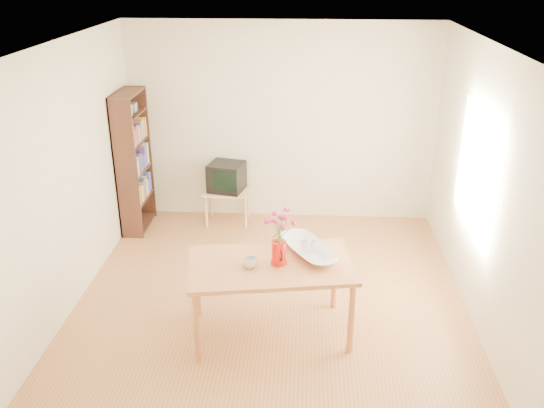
# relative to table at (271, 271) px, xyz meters

# --- Properties ---
(room) EXTENTS (4.50, 4.50, 4.50)m
(room) POSITION_rel_table_xyz_m (-0.01, 0.48, 0.63)
(room) COLOR #A16639
(room) RESTS_ON ground
(table) EXTENTS (1.60, 1.08, 0.75)m
(table) POSITION_rel_table_xyz_m (0.00, 0.00, 0.00)
(table) COLOR #B66F3E
(table) RESTS_ON ground
(tv_stand) EXTENTS (0.60, 0.45, 0.46)m
(tv_stand) POSITION_rel_table_xyz_m (-0.74, 2.45, -0.29)
(tv_stand) COLOR tan
(tv_stand) RESTS_ON ground
(bookshelf) EXTENTS (0.28, 0.70, 1.80)m
(bookshelf) POSITION_rel_table_xyz_m (-1.88, 2.23, 0.17)
(bookshelf) COLOR black
(bookshelf) RESTS_ON ground
(pitcher) EXTENTS (0.15, 0.22, 0.23)m
(pitcher) POSITION_rel_table_xyz_m (0.07, 0.01, 0.18)
(pitcher) COLOR red
(pitcher) RESTS_ON table
(flowers) EXTENTS (0.26, 0.26, 0.36)m
(flowers) POSITION_rel_table_xyz_m (0.07, 0.01, 0.47)
(flowers) COLOR #D83273
(flowers) RESTS_ON pitcher
(mug) EXTENTS (0.17, 0.17, 0.10)m
(mug) POSITION_rel_table_xyz_m (-0.18, -0.08, 0.12)
(mug) COLOR white
(mug) RESTS_ON table
(bowl) EXTENTS (0.67, 0.67, 0.46)m
(bowl) POSITION_rel_table_xyz_m (0.34, 0.22, 0.31)
(bowl) COLOR white
(bowl) RESTS_ON table
(teacup_a) EXTENTS (0.09, 0.09, 0.07)m
(teacup_a) POSITION_rel_table_xyz_m (0.30, 0.22, 0.26)
(teacup_a) COLOR white
(teacup_a) RESTS_ON bowl
(teacup_b) EXTENTS (0.09, 0.09, 0.06)m
(teacup_b) POSITION_rel_table_xyz_m (0.38, 0.24, 0.26)
(teacup_b) COLOR white
(teacup_b) RESTS_ON bowl
(television) EXTENTS (0.51, 0.48, 0.37)m
(television) POSITION_rel_table_xyz_m (-0.74, 2.46, -0.02)
(television) COLOR black
(television) RESTS_ON tv_stand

